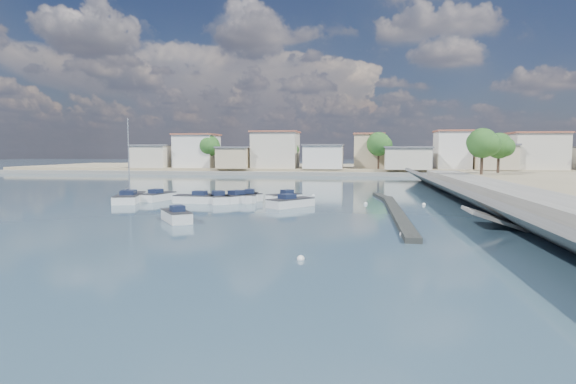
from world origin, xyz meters
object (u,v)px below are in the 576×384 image
(motorboat_d, at_px, (283,198))
(sailboat, at_px, (130,198))
(motorboat_e, at_px, (160,197))
(motorboat_f, at_px, (217,199))
(motorboat_b, at_px, (242,198))
(motorboat_h, at_px, (293,203))
(motorboat_g, at_px, (249,198))
(motorboat_a, at_px, (176,216))
(motorboat_c, at_px, (194,199))

(motorboat_d, xyz_separation_m, sailboat, (-16.20, -1.69, 0.03))
(motorboat_e, distance_m, motorboat_f, 6.94)
(motorboat_b, xyz_separation_m, motorboat_f, (-2.48, -0.83, 0.00))
(motorboat_d, height_order, motorboat_f, same)
(motorboat_h, bearing_deg, motorboat_g, 143.53)
(motorboat_b, relative_size, motorboat_g, 1.01)
(motorboat_f, xyz_separation_m, motorboat_h, (8.36, -2.63, 0.00))
(motorboat_a, height_order, motorboat_e, same)
(motorboat_a, xyz_separation_m, motorboat_d, (6.04, 14.67, -0.00))
(motorboat_g, relative_size, sailboat, 0.56)
(motorboat_b, xyz_separation_m, motorboat_c, (-4.71, -1.65, 0.00))
(motorboat_a, distance_m, motorboat_g, 14.69)
(motorboat_a, distance_m, motorboat_c, 12.77)
(motorboat_a, distance_m, motorboat_h, 13.09)
(motorboat_e, relative_size, sailboat, 0.56)
(motorboat_c, relative_size, motorboat_d, 1.30)
(motorboat_c, bearing_deg, sailboat, 175.70)
(motorboat_f, relative_size, motorboat_g, 0.98)
(motorboat_g, distance_m, sailboat, 12.68)
(motorboat_c, height_order, motorboat_d, same)
(motorboat_a, xyz_separation_m, motorboat_e, (-7.53, 14.51, -0.00))
(motorboat_b, distance_m, motorboat_d, 4.29)
(motorboat_b, height_order, motorboat_g, same)
(motorboat_d, xyz_separation_m, motorboat_e, (-13.56, -0.16, 0.00))
(motorboat_f, bearing_deg, motorboat_a, -86.97)
(motorboat_c, relative_size, motorboat_h, 1.02)
(motorboat_a, distance_m, motorboat_b, 14.19)
(motorboat_f, xyz_separation_m, sailboat, (-9.46, -0.27, 0.03))
(motorboat_c, height_order, motorboat_g, same)
(motorboat_a, relative_size, motorboat_h, 0.85)
(motorboat_a, distance_m, motorboat_d, 15.86)
(motorboat_h, bearing_deg, sailboat, 172.47)
(motorboat_d, xyz_separation_m, motorboat_f, (-6.74, -1.42, 0.00))
(motorboat_e, bearing_deg, sailboat, -149.76)
(motorboat_d, xyz_separation_m, motorboat_g, (-3.60, -0.18, 0.00))
(motorboat_c, distance_m, motorboat_h, 10.74)
(motorboat_a, height_order, motorboat_b, same)
(motorboat_f, distance_m, motorboat_h, 8.77)
(motorboat_b, distance_m, motorboat_c, 4.99)
(motorboat_d, relative_size, sailboat, 0.43)
(motorboat_a, xyz_separation_m, motorboat_h, (7.66, 10.62, -0.00))
(motorboat_f, bearing_deg, motorboat_d, 11.90)
(motorboat_b, xyz_separation_m, motorboat_e, (-9.31, 0.43, 0.00))
(motorboat_d, height_order, motorboat_e, same)
(motorboat_e, xyz_separation_m, motorboat_h, (15.19, -3.89, 0.00))
(motorboat_c, xyz_separation_m, motorboat_f, (2.22, 0.82, -0.00))
(motorboat_e, distance_m, motorboat_g, 9.96)
(motorboat_f, relative_size, motorboat_h, 1.01)
(motorboat_b, height_order, motorboat_h, same)
(motorboat_g, distance_m, motorboat_h, 6.51)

